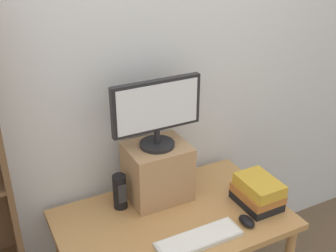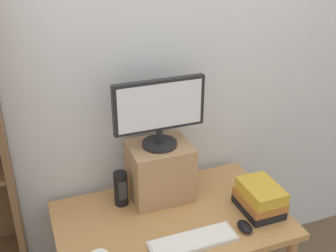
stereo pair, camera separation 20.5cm
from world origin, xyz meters
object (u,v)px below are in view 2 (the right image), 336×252
desk (172,230)px  computer_monitor (159,110)px  riser_box (160,171)px  book_stack (260,198)px  keyboard (193,241)px  desk_speaker (121,189)px  computer_mouse (245,227)px

desk → computer_monitor: bearing=86.7°
riser_box → book_stack: riser_box is taller
keyboard → desk_speaker: bearing=119.1°
computer_mouse → keyboard: bearing=179.7°
computer_monitor → desk_speaker: (-0.22, -0.00, -0.43)m
desk_speaker → desk: bearing=-44.4°
book_stack → desk_speaker: bearing=154.7°
riser_box → desk: bearing=-93.3°
riser_box → keyboard: (0.01, -0.43, -0.15)m
keyboard → book_stack: 0.45m
computer_monitor → desk_speaker: computer_monitor is taller
keyboard → computer_mouse: bearing=-0.3°
computer_mouse → desk_speaker: bearing=140.6°
book_stack → keyboard: bearing=-165.9°
riser_box → computer_mouse: 0.54m
book_stack → computer_monitor: bearing=144.4°
desk → computer_mouse: computer_mouse is taller
book_stack → desk_speaker: desk_speaker is taller
riser_box → desk_speaker: 0.23m
desk → book_stack: size_ratio=4.61×
desk → computer_monitor: (0.01, 0.21, 0.61)m
riser_box → computer_monitor: bearing=-90.0°
desk → computer_mouse: bearing=-35.4°
desk → desk_speaker: bearing=135.6°
computer_monitor → desk_speaker: 0.48m
computer_mouse → book_stack: book_stack is taller
keyboard → desk_speaker: 0.49m
computer_mouse → desk_speaker: (-0.52, 0.43, 0.08)m
desk → desk_speaker: (-0.21, 0.21, 0.18)m
book_stack → riser_box: bearing=144.3°
keyboard → computer_mouse: size_ratio=4.15×
desk → riser_box: riser_box is taller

